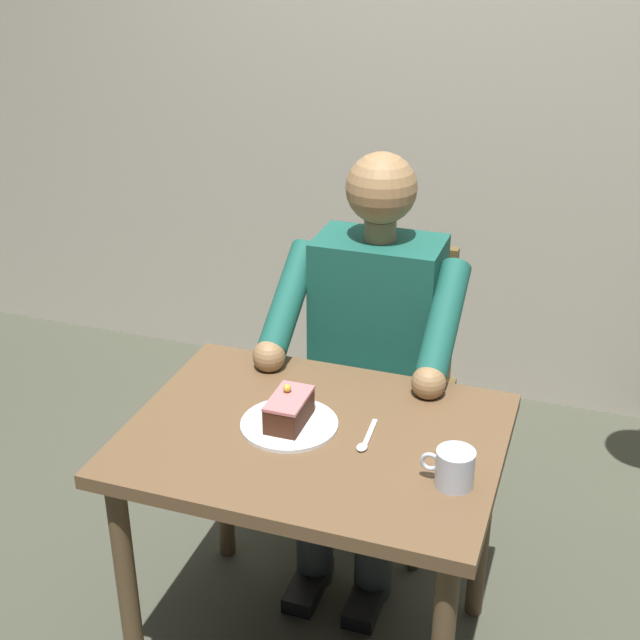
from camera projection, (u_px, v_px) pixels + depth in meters
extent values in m
cube|color=#B2AA98|center=(461.00, 9.00, 3.09)|extent=(6.40, 0.12, 3.00)
cube|color=brown|center=(314.00, 438.00, 2.10)|extent=(0.89, 0.68, 0.04)
cylinder|color=brown|center=(127.00, 588.00, 2.13)|extent=(0.05, 0.05, 0.68)
cylinder|color=brown|center=(483.00, 516.00, 2.38)|extent=(0.05, 0.05, 0.68)
cylinder|color=brown|center=(223.00, 462.00, 2.60)|extent=(0.05, 0.05, 0.68)
cube|color=brown|center=(376.00, 405.00, 2.70)|extent=(0.42, 0.42, 0.04)
cube|color=brown|center=(395.00, 309.00, 2.75)|extent=(0.38, 0.04, 0.45)
cylinder|color=brown|center=(416.00, 509.00, 2.59)|extent=(0.04, 0.04, 0.44)
cylinder|color=brown|center=(302.00, 485.00, 2.70)|extent=(0.04, 0.04, 0.44)
cylinder|color=brown|center=(441.00, 444.00, 2.90)|extent=(0.04, 0.04, 0.44)
cylinder|color=brown|center=(338.00, 425.00, 3.00)|extent=(0.04, 0.04, 0.44)
cube|color=#185447|center=(377.00, 325.00, 2.56)|extent=(0.36, 0.22, 0.53)
sphere|color=#967149|center=(381.00, 188.00, 2.38)|extent=(0.20, 0.20, 0.20)
cylinder|color=#967149|center=(380.00, 229.00, 2.43)|extent=(0.09, 0.09, 0.06)
cylinder|color=#185447|center=(444.00, 319.00, 2.32)|extent=(0.08, 0.33, 0.26)
sphere|color=#967149|center=(429.00, 382.00, 2.23)|extent=(0.09, 0.09, 0.09)
cylinder|color=#185447|center=(289.00, 297.00, 2.45)|extent=(0.08, 0.33, 0.26)
sphere|color=#967149|center=(269.00, 356.00, 2.36)|extent=(0.09, 0.09, 0.09)
cylinder|color=#2A2F30|center=(393.00, 434.00, 2.55)|extent=(0.13, 0.38, 0.14)
cylinder|color=#2A2F30|center=(334.00, 423.00, 2.61)|extent=(0.13, 0.38, 0.14)
cylinder|color=#2A2F30|center=(374.00, 535.00, 2.50)|extent=(0.11, 0.11, 0.42)
cube|color=black|center=(367.00, 599.00, 2.53)|extent=(0.09, 0.22, 0.05)
cylinder|color=#2A2F30|center=(315.00, 522.00, 2.55)|extent=(0.11, 0.11, 0.42)
cube|color=black|center=(308.00, 584.00, 2.58)|extent=(0.09, 0.22, 0.05)
cylinder|color=white|center=(289.00, 424.00, 2.12)|extent=(0.24, 0.24, 0.01)
cube|color=#3E1E10|center=(289.00, 411.00, 2.10)|extent=(0.08, 0.14, 0.06)
cube|color=#C76F72|center=(289.00, 398.00, 2.08)|extent=(0.08, 0.14, 0.01)
sphere|color=gold|center=(287.00, 388.00, 2.10)|extent=(0.02, 0.02, 0.02)
cylinder|color=silver|center=(455.00, 468.00, 1.89)|extent=(0.09, 0.09, 0.09)
torus|color=silver|center=(430.00, 462.00, 1.90)|extent=(0.05, 0.01, 0.05)
cylinder|color=black|center=(456.00, 454.00, 1.87)|extent=(0.08, 0.08, 0.01)
cube|color=silver|center=(370.00, 432.00, 2.09)|extent=(0.02, 0.11, 0.01)
ellipsoid|color=silver|center=(362.00, 447.00, 2.03)|extent=(0.03, 0.04, 0.01)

